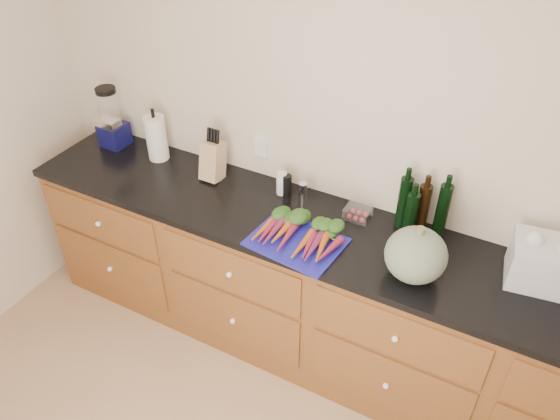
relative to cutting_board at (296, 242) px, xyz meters
The scene contains 15 objects.
wall_back 0.62m from the cutting_board, 73.56° to the left, with size 4.10×0.05×2.60m, color beige.
cabinets 0.54m from the cutting_board, 47.45° to the left, with size 3.60×0.64×0.90m.
countertop 0.22m from the cutting_board, 48.19° to the left, with size 3.64×0.62×0.04m, color black.
cutting_board is the anchor object (origin of this frame).
carrots 0.06m from the cutting_board, 90.00° to the left, with size 0.44×0.33×0.06m.
squash 0.59m from the cutting_board, ahead, with size 0.28×0.28×0.25m, color #5B6B59.
blender_appliance 1.48m from the cutting_board, 167.55° to the left, with size 0.15×0.15×0.39m.
paper_towel 1.15m from the cutting_board, 163.76° to the left, with size 0.12×0.12×0.28m, color white.
knife_block 0.76m from the cutting_board, 156.34° to the left, with size 0.11×0.11×0.23m, color tan.
grinder_salt 0.43m from the cutting_board, 127.68° to the left, with size 0.06×0.06×0.13m, color silver.
grinder_pepper 0.41m from the cutting_board, 123.96° to the left, with size 0.05×0.05×0.13m, color black.
canister_chrome 0.37m from the cutting_board, 111.19° to the left, with size 0.05×0.05×0.11m, color white.
tomato_box 0.38m from the cutting_board, 59.75° to the left, with size 0.13×0.11×0.06m, color white.
bottles 0.63m from the cutting_board, 36.58° to the left, with size 0.25×0.13×0.31m.
grocery_bag 1.13m from the cutting_board, 14.39° to the left, with size 0.29×0.23×0.21m, color white, non-canonical shape.
Camera 1 is at (0.75, -0.71, 2.71)m, focal length 35.00 mm.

